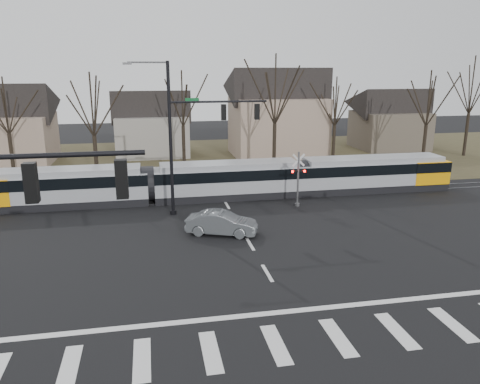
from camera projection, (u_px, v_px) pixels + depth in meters
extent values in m
plane|color=black|center=(278.00, 292.00, 21.07)|extent=(140.00, 140.00, 0.00)
cube|color=#38331E|center=(200.00, 159.00, 51.42)|extent=(140.00, 28.00, 0.01)
cube|color=silver|center=(69.00, 368.00, 15.72)|extent=(0.60, 2.60, 0.01)
cube|color=silver|center=(142.00, 359.00, 16.17)|extent=(0.60, 2.60, 0.01)
cube|color=silver|center=(211.00, 352.00, 16.61)|extent=(0.60, 2.60, 0.01)
cube|color=silver|center=(276.00, 344.00, 17.06)|extent=(0.60, 2.60, 0.01)
cube|color=silver|center=(338.00, 337.00, 17.50)|extent=(0.60, 2.60, 0.01)
cube|color=silver|center=(397.00, 330.00, 17.94)|extent=(0.60, 2.60, 0.01)
cube|color=silver|center=(453.00, 324.00, 18.39)|extent=(0.60, 2.60, 0.01)
cube|color=silver|center=(290.00, 311.00, 19.36)|extent=(28.00, 0.35, 0.01)
cube|color=silver|center=(267.00, 273.00, 22.97)|extent=(0.18, 2.00, 0.01)
cube|color=silver|center=(250.00, 244.00, 26.76)|extent=(0.18, 2.00, 0.01)
cube|color=silver|center=(237.00, 222.00, 30.55)|extent=(0.18, 2.00, 0.01)
cube|color=silver|center=(227.00, 205.00, 34.35)|extent=(0.18, 2.00, 0.01)
cube|color=silver|center=(219.00, 191.00, 38.14)|extent=(0.18, 2.00, 0.01)
cube|color=silver|center=(212.00, 180.00, 41.93)|extent=(0.18, 2.00, 0.01)
cube|color=silver|center=(207.00, 171.00, 45.73)|extent=(0.18, 2.00, 0.01)
cube|color=silver|center=(202.00, 163.00, 49.52)|extent=(0.18, 2.00, 0.01)
cube|color=#59595E|center=(225.00, 201.00, 35.38)|extent=(90.00, 0.12, 0.06)
cube|color=#59595E|center=(222.00, 196.00, 36.71)|extent=(90.00, 0.12, 0.06)
cube|color=gray|center=(61.00, 188.00, 33.70)|extent=(12.35, 2.66, 2.77)
cube|color=black|center=(60.00, 180.00, 33.56)|extent=(12.37, 2.70, 0.81)
cube|color=gray|center=(229.00, 180.00, 35.99)|extent=(11.40, 2.66, 2.77)
cube|color=black|center=(229.00, 173.00, 35.84)|extent=(11.42, 2.70, 0.81)
cube|color=gray|center=(373.00, 174.00, 38.19)|extent=(12.35, 2.66, 2.77)
cube|color=black|center=(373.00, 167.00, 38.04)|extent=(12.37, 2.70, 0.81)
cube|color=#FFA507|center=(424.00, 170.00, 39.03)|extent=(3.04, 2.72, 1.85)
imported|color=#53585B|center=(222.00, 223.00, 28.18)|extent=(4.32, 5.25, 1.40)
cylinder|color=black|center=(14.00, 157.00, 11.80)|extent=(6.50, 0.14, 0.14)
cube|color=black|center=(31.00, 183.00, 12.04)|extent=(0.32, 0.32, 1.05)
sphere|color=#FF0C07|center=(30.00, 170.00, 11.96)|extent=(0.22, 0.22, 0.22)
cube|color=black|center=(122.00, 179.00, 12.47)|extent=(0.32, 0.32, 1.05)
sphere|color=#FF0C07|center=(121.00, 167.00, 12.38)|extent=(0.22, 0.22, 0.22)
cylinder|color=black|center=(171.00, 141.00, 30.87)|extent=(0.22, 0.22, 10.20)
cylinder|color=black|center=(173.00, 212.00, 32.15)|extent=(0.44, 0.44, 0.30)
cylinder|color=black|center=(219.00, 102.00, 30.83)|extent=(6.50, 0.14, 0.14)
cube|color=#0C5926|center=(192.00, 100.00, 30.47)|extent=(0.90, 0.03, 0.22)
cube|color=black|center=(224.00, 112.00, 31.07)|extent=(0.32, 0.32, 1.05)
sphere|color=#FF0C07|center=(224.00, 107.00, 30.99)|extent=(0.22, 0.22, 0.22)
cube|color=black|center=(257.00, 112.00, 31.49)|extent=(0.32, 0.32, 1.05)
sphere|color=#FF0C07|center=(257.00, 107.00, 31.41)|extent=(0.22, 0.22, 0.22)
cube|color=#59595B|center=(127.00, 64.00, 29.14)|extent=(0.55, 0.22, 0.14)
cylinder|color=#59595B|center=(298.00, 179.00, 33.62)|extent=(0.14, 0.14, 4.00)
cylinder|color=#59595B|center=(297.00, 205.00, 34.11)|extent=(0.36, 0.36, 0.20)
cube|color=silver|center=(299.00, 160.00, 33.26)|extent=(0.95, 0.04, 0.95)
cube|color=silver|center=(299.00, 160.00, 33.26)|extent=(0.95, 0.04, 0.95)
cube|color=black|center=(298.00, 171.00, 33.47)|extent=(1.00, 0.10, 0.12)
sphere|color=#FF0C07|center=(293.00, 172.00, 33.31)|extent=(0.18, 0.18, 0.18)
sphere|color=#FF0C07|center=(305.00, 171.00, 33.47)|extent=(0.18, 0.18, 0.18)
cube|color=gray|center=(7.00, 139.00, 48.97)|extent=(9.00, 8.00, 5.00)
cube|color=gray|center=(152.00, 135.00, 53.71)|extent=(8.00, 7.00, 4.50)
cube|color=gray|center=(277.00, 127.00, 53.20)|extent=(10.00, 8.00, 6.50)
cube|color=brown|center=(389.00, 130.00, 58.13)|extent=(8.00, 7.00, 4.50)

